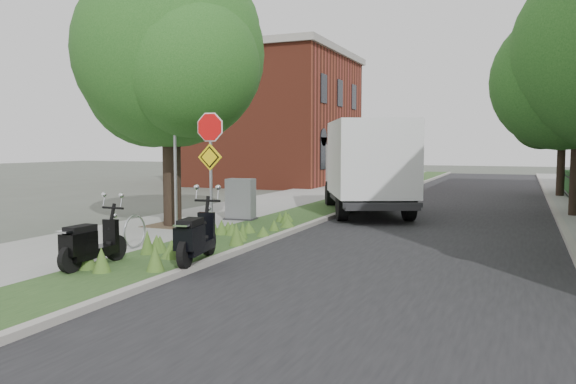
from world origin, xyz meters
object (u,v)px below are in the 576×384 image
at_px(utility_cabinet, 241,200).
at_px(scooter_near, 87,247).
at_px(box_truck, 367,163).
at_px(scooter_far, 194,241).
at_px(sign_assembly, 210,150).

bearing_deg(utility_cabinet, scooter_near, -85.35).
relative_size(scooter_near, utility_cabinet, 1.37).
relative_size(box_truck, utility_cabinet, 5.16).
bearing_deg(utility_cabinet, box_truck, 49.72).
bearing_deg(box_truck, scooter_near, -102.72).
bearing_deg(scooter_far, sign_assembly, 111.89).
relative_size(sign_assembly, utility_cabinet, 2.51).
relative_size(sign_assembly, box_truck, 0.49).
bearing_deg(utility_cabinet, scooter_far, -70.38).
bearing_deg(sign_assembly, box_truck, 77.71).
bearing_deg(box_truck, utility_cabinet, -130.28).
height_order(sign_assembly, scooter_far, sign_assembly).
bearing_deg(scooter_near, sign_assembly, 76.24).
bearing_deg(sign_assembly, scooter_near, -103.76).
height_order(scooter_near, box_truck, box_truck).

